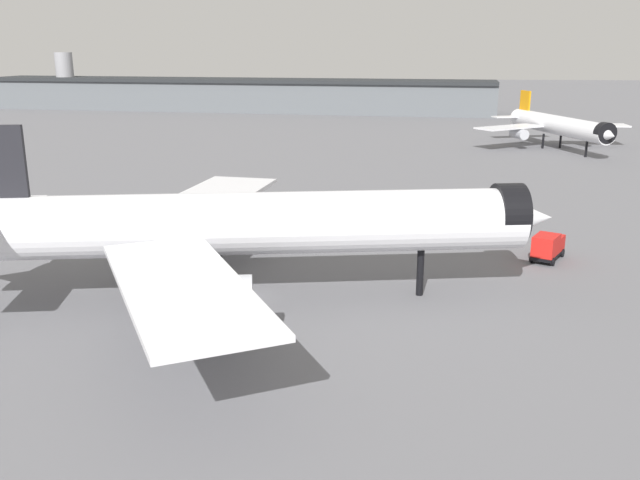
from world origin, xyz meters
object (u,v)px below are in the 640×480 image
(airliner_far_taxiway, at_px, (557,125))
(baggage_cart_trailing, at_px, (125,217))
(airliner_near_gate, at_px, (240,225))
(service_truck_front, at_px, (548,246))

(airliner_far_taxiway, height_order, baggage_cart_trailing, airliner_far_taxiway)
(airliner_near_gate, distance_m, airliner_far_taxiway, 114.92)
(airliner_far_taxiway, xyz_separation_m, service_truck_front, (-20.83, -87.06, -3.82))
(airliner_far_taxiway, bearing_deg, baggage_cart_trailing, -61.95)
(airliner_near_gate, distance_m, service_truck_front, 35.10)
(airliner_near_gate, height_order, baggage_cart_trailing, airliner_near_gate)
(airliner_near_gate, distance_m, baggage_cart_trailing, 34.52)
(baggage_cart_trailing, bearing_deg, airliner_near_gate, -69.45)
(service_truck_front, relative_size, baggage_cart_trailing, 2.16)
(airliner_far_taxiway, distance_m, baggage_cart_trailing, 105.59)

